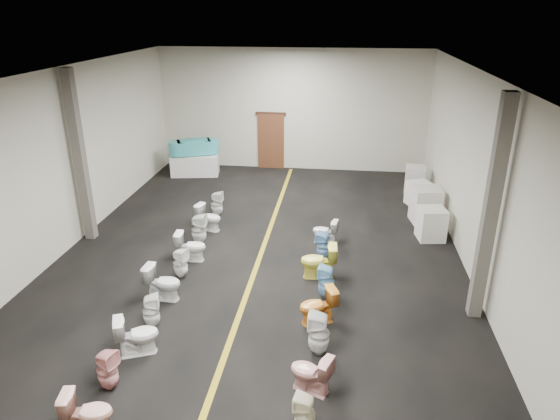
# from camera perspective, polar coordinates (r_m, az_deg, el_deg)

# --- Properties ---
(floor) EXTENTS (16.00, 16.00, 0.00)m
(floor) POSITION_cam_1_polar(r_m,az_deg,el_deg) (12.25, -2.64, -6.28)
(floor) COLOR black
(floor) RESTS_ON ground
(ceiling) EXTENTS (16.00, 16.00, 0.00)m
(ceiling) POSITION_cam_1_polar(r_m,az_deg,el_deg) (10.85, -3.06, 15.10)
(ceiling) COLOR black
(ceiling) RESTS_ON ground
(wall_back) EXTENTS (10.00, 0.00, 10.00)m
(wall_back) POSITION_cam_1_polar(r_m,az_deg,el_deg) (19.04, 1.39, 11.32)
(wall_back) COLOR #BBB59F
(wall_back) RESTS_ON ground
(wall_left) EXTENTS (0.00, 16.00, 16.00)m
(wall_left) POSITION_cam_1_polar(r_m,az_deg,el_deg) (13.15, -24.89, 4.28)
(wall_left) COLOR #BBB59F
(wall_left) RESTS_ON ground
(wall_right) EXTENTS (0.00, 16.00, 16.00)m
(wall_right) POSITION_cam_1_polar(r_m,az_deg,el_deg) (11.60, 22.30, 2.49)
(wall_right) COLOR #BBB59F
(wall_right) RESTS_ON ground
(aisle_stripe) EXTENTS (0.12, 15.60, 0.01)m
(aisle_stripe) POSITION_cam_1_polar(r_m,az_deg,el_deg) (12.25, -2.64, -6.27)
(aisle_stripe) COLOR olive
(aisle_stripe) RESTS_ON floor
(back_door) EXTENTS (1.00, 0.10, 2.10)m
(back_door) POSITION_cam_1_polar(r_m,az_deg,el_deg) (19.34, -1.04, 7.85)
(back_door) COLOR #562D19
(back_door) RESTS_ON floor
(door_frame) EXTENTS (1.15, 0.08, 0.10)m
(door_frame) POSITION_cam_1_polar(r_m,az_deg,el_deg) (19.11, -1.06, 10.97)
(door_frame) COLOR #331C11
(door_frame) RESTS_ON back_door
(column_left) EXTENTS (0.25, 0.25, 4.50)m
(column_left) POSITION_cam_1_polar(r_m,az_deg,el_deg) (13.85, -21.92, 5.57)
(column_left) COLOR #59544C
(column_left) RESTS_ON floor
(column_right) EXTENTS (0.25, 0.25, 4.50)m
(column_right) POSITION_cam_1_polar(r_m,az_deg,el_deg) (10.18, 22.91, -0.25)
(column_right) COLOR #59544C
(column_right) RESTS_ON floor
(display_table) EXTENTS (1.84, 1.14, 0.77)m
(display_table) POSITION_cam_1_polar(r_m,az_deg,el_deg) (18.96, -9.68, 5.14)
(display_table) COLOR silver
(display_table) RESTS_ON floor
(bathtub) EXTENTS (1.76, 1.15, 0.55)m
(bathtub) POSITION_cam_1_polar(r_m,az_deg,el_deg) (18.77, -9.81, 7.15)
(bathtub) COLOR teal
(bathtub) RESTS_ON display_table
(appliance_crate_a) EXTENTS (0.77, 0.77, 0.87)m
(appliance_crate_a) POSITION_cam_1_polar(r_m,az_deg,el_deg) (13.99, 16.90, -1.52)
(appliance_crate_a) COLOR silver
(appliance_crate_a) RESTS_ON floor
(appliance_crate_b) EXTENTS (0.86, 0.86, 1.03)m
(appliance_crate_b) POSITION_cam_1_polar(r_m,az_deg,el_deg) (15.03, 16.29, 0.53)
(appliance_crate_b) COLOR silver
(appliance_crate_b) RESTS_ON floor
(appliance_crate_c) EXTENTS (0.86, 0.86, 0.75)m
(appliance_crate_c) POSITION_cam_1_polar(r_m,az_deg,el_deg) (16.33, 15.59, 1.81)
(appliance_crate_c) COLOR white
(appliance_crate_c) RESTS_ON floor
(appliance_crate_d) EXTENTS (0.71, 0.71, 0.91)m
(appliance_crate_d) POSITION_cam_1_polar(r_m,az_deg,el_deg) (17.40, 15.13, 3.38)
(appliance_crate_d) COLOR beige
(appliance_crate_d) RESTS_ON floor
(toilet_left_2) EXTENTS (0.77, 0.52, 0.72)m
(toilet_left_2) POSITION_cam_1_polar(r_m,az_deg,el_deg) (8.31, -21.09, -20.79)
(toilet_left_2) COLOR #EAAA95
(toilet_left_2) RESTS_ON floor
(toilet_left_3) EXTENTS (0.43, 0.42, 0.74)m
(toilet_left_3) POSITION_cam_1_polar(r_m,az_deg,el_deg) (8.95, -19.13, -16.87)
(toilet_left_3) COLOR pink
(toilet_left_3) RESTS_ON floor
(toilet_left_4) EXTENTS (0.86, 0.69, 0.77)m
(toilet_left_4) POSITION_cam_1_polar(r_m,az_deg,el_deg) (9.56, -16.03, -13.57)
(toilet_left_4) COLOR white
(toilet_left_4) RESTS_ON floor
(toilet_left_5) EXTENTS (0.41, 0.41, 0.71)m
(toilet_left_5) POSITION_cam_1_polar(r_m,az_deg,el_deg) (10.19, -14.52, -11.14)
(toilet_left_5) COLOR white
(toilet_left_5) RESTS_ON floor
(toilet_left_6) EXTENTS (0.79, 0.48, 0.78)m
(toilet_left_6) POSITION_cam_1_polar(r_m,az_deg,el_deg) (11.01, -13.23, -8.08)
(toilet_left_6) COLOR silver
(toilet_left_6) RESTS_ON floor
(toilet_left_7) EXTENTS (0.42, 0.41, 0.72)m
(toilet_left_7) POSITION_cam_1_polar(r_m,az_deg,el_deg) (11.78, -11.32, -5.97)
(toilet_left_7) COLOR white
(toilet_left_7) RESTS_ON floor
(toilet_left_8) EXTENTS (0.76, 0.46, 0.75)m
(toilet_left_8) POSITION_cam_1_polar(r_m,az_deg,el_deg) (12.49, -10.16, -4.11)
(toilet_left_8) COLOR white
(toilet_left_8) RESTS_ON floor
(toilet_left_9) EXTENTS (0.41, 0.40, 0.85)m
(toilet_left_9) POSITION_cam_1_polar(r_m,az_deg,el_deg) (13.25, -9.27, -2.22)
(toilet_left_9) COLOR silver
(toilet_left_9) RESTS_ON floor
(toilet_left_10) EXTENTS (0.81, 0.60, 0.74)m
(toilet_left_10) POSITION_cam_1_polar(r_m,az_deg,el_deg) (14.10, -8.14, -0.86)
(toilet_left_10) COLOR white
(toilet_left_10) RESTS_ON floor
(toilet_left_11) EXTENTS (0.38, 0.37, 0.77)m
(toilet_left_11) POSITION_cam_1_polar(r_m,az_deg,el_deg) (14.99, -7.23, 0.68)
(toilet_left_11) COLOR silver
(toilet_left_11) RESTS_ON floor
(toilet_right_2) EXTENTS (0.37, 0.36, 0.68)m
(toilet_right_2) POSITION_cam_1_polar(r_m,az_deg,el_deg) (7.84, 2.86, -22.31)
(toilet_right_2) COLOR #F2EAC4
(toilet_right_2) RESTS_ON floor
(toilet_right_3) EXTENTS (0.80, 0.63, 0.72)m
(toilet_right_3) POSITION_cam_1_polar(r_m,az_deg,el_deg) (8.48, 3.52, -18.08)
(toilet_right_3) COLOR #DC9B94
(toilet_right_3) RESTS_ON floor
(toilet_right_4) EXTENTS (0.42, 0.41, 0.85)m
(toilet_right_4) POSITION_cam_1_polar(r_m,az_deg,el_deg) (9.19, 4.48, -13.91)
(toilet_right_4) COLOR white
(toilet_right_4) RESTS_ON floor
(toilet_right_5) EXTENTS (0.84, 0.67, 0.75)m
(toilet_right_5) POSITION_cam_1_polar(r_m,az_deg,el_deg) (10.02, 4.34, -10.90)
(toilet_right_5) COLOR orange
(toilet_right_5) RESTS_ON floor
(toilet_right_6) EXTENTS (0.41, 0.40, 0.75)m
(toilet_right_6) POSITION_cam_1_polar(r_m,az_deg,el_deg) (10.83, 5.31, -8.17)
(toilet_right_6) COLOR #85C4ED
(toilet_right_6) RESTS_ON floor
(toilet_right_7) EXTENTS (0.85, 0.52, 0.84)m
(toilet_right_7) POSITION_cam_1_polar(r_m,az_deg,el_deg) (11.54, 4.43, -5.86)
(toilet_right_7) COLOR #ECE251
(toilet_right_7) RESTS_ON floor
(toilet_right_8) EXTENTS (0.42, 0.42, 0.73)m
(toilet_right_8) POSITION_cam_1_polar(r_m,az_deg,el_deg) (12.39, 4.96, -4.10)
(toilet_right_8) COLOR #73A5D2
(toilet_right_8) RESTS_ON floor
(toilet_right_9) EXTENTS (0.72, 0.49, 0.67)m
(toilet_right_9) POSITION_cam_1_polar(r_m,az_deg,el_deg) (13.23, 5.17, -2.46)
(toilet_right_9) COLOR white
(toilet_right_9) RESTS_ON floor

